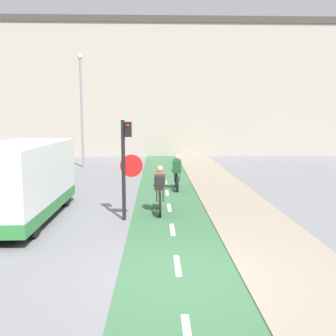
% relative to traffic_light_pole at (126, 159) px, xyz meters
% --- Properties ---
extents(ground_plane, '(120.00, 120.00, 0.00)m').
position_rel_traffic_light_pole_xyz_m(ground_plane, '(1.32, -4.09, -1.86)').
color(ground_plane, gray).
extents(bike_lane, '(2.38, 60.00, 0.02)m').
position_rel_traffic_light_pole_xyz_m(bike_lane, '(1.32, -4.08, -1.85)').
color(bike_lane, '#3D7047').
rests_on(bike_lane, ground_plane).
extents(sidewalk_strip, '(2.40, 60.00, 0.05)m').
position_rel_traffic_light_pole_xyz_m(sidewalk_strip, '(3.71, -4.09, -1.83)').
color(sidewalk_strip, gray).
rests_on(sidewalk_strip, ground_plane).
extents(building_row_background, '(60.00, 5.20, 10.64)m').
position_rel_traffic_light_pole_xyz_m(building_row_background, '(1.32, 20.84, 3.47)').
color(building_row_background, '#B2A899').
rests_on(building_row_background, ground_plane).
extents(traffic_light_pole, '(0.67, 0.25, 2.99)m').
position_rel_traffic_light_pole_xyz_m(traffic_light_pole, '(0.00, 0.00, 0.00)').
color(traffic_light_pole, black).
rests_on(traffic_light_pole, ground_plane).
extents(street_lamp_far, '(0.36, 0.36, 6.84)m').
position_rel_traffic_light_pole_xyz_m(street_lamp_far, '(-3.62, 12.06, 2.32)').
color(street_lamp_far, gray).
rests_on(street_lamp_far, ground_plane).
extents(cyclist_near, '(0.46, 1.74, 1.55)m').
position_rel_traffic_light_pole_xyz_m(cyclist_near, '(1.00, 0.75, -1.13)').
color(cyclist_near, black).
rests_on(cyclist_near, ground_plane).
extents(cyclist_far, '(0.46, 1.67, 1.51)m').
position_rel_traffic_light_pole_xyz_m(cyclist_far, '(1.75, 4.64, -1.18)').
color(cyclist_far, black).
rests_on(cyclist_far, ground_plane).
extents(van, '(2.16, 5.36, 2.30)m').
position_rel_traffic_light_pole_xyz_m(van, '(-3.23, 0.14, -0.72)').
color(van, white).
rests_on(van, ground_plane).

